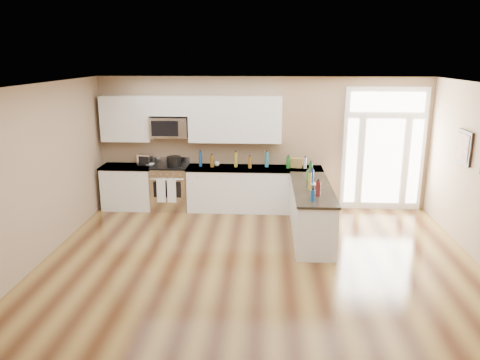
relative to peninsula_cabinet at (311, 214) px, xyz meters
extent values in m
plane|color=#462713|center=(-0.93, -2.24, -0.43)|extent=(8.00, 8.00, 0.00)
plane|color=#9C8163|center=(-0.93, 1.76, 0.97)|extent=(7.00, 0.00, 7.00)
plane|color=#9C8163|center=(-4.42, -2.24, 0.97)|extent=(0.00, 8.00, 8.00)
plane|color=white|center=(-0.93, -2.24, 2.37)|extent=(8.00, 8.00, 0.00)
cube|color=white|center=(-3.80, 1.45, 0.02)|extent=(1.06, 0.62, 0.90)
cube|color=black|center=(-3.80, 1.45, -0.38)|extent=(1.02, 0.52, 0.10)
cube|color=black|center=(-3.80, 1.45, 0.49)|extent=(1.10, 0.66, 0.04)
cube|color=white|center=(-1.08, 1.45, 0.02)|extent=(2.81, 0.62, 0.90)
cube|color=black|center=(-1.08, 1.45, -0.38)|extent=(2.77, 0.52, 0.10)
cube|color=black|center=(-1.08, 1.45, 0.49)|extent=(2.85, 0.66, 0.04)
cube|color=white|center=(0.00, 0.00, 0.02)|extent=(0.65, 2.28, 0.90)
cube|color=black|center=(0.00, 0.00, -0.38)|extent=(0.61, 2.18, 0.10)
cube|color=black|center=(0.00, 0.00, 0.49)|extent=(0.69, 2.32, 0.04)
cube|color=white|center=(-3.81, 1.59, 1.49)|extent=(1.04, 0.33, 0.95)
cube|color=white|center=(-1.50, 1.59, 1.49)|extent=(1.94, 0.33, 0.95)
cube|color=white|center=(-2.88, 1.59, 1.77)|extent=(0.82, 0.33, 0.40)
cube|color=silver|center=(-2.88, 1.56, 1.33)|extent=(0.78, 0.40, 0.42)
cube|color=black|center=(-2.94, 1.35, 1.33)|extent=(0.56, 0.01, 0.32)
cube|color=white|center=(1.62, 1.72, 0.87)|extent=(1.70, 0.08, 2.60)
cube|color=white|center=(1.62, 1.67, 0.62)|extent=(0.78, 0.02, 1.80)
cube|color=white|center=(0.96, 1.67, 0.62)|extent=(0.22, 0.02, 1.80)
cube|color=white|center=(2.28, 1.67, 0.62)|extent=(0.22, 0.02, 1.80)
cube|color=white|center=(1.62, 1.67, 1.87)|extent=(1.50, 0.02, 0.40)
cube|color=black|center=(2.54, -0.04, 1.27)|extent=(0.04, 0.58, 0.58)
cube|color=brown|center=(2.52, -0.04, 1.27)|extent=(0.01, 0.46, 0.46)
cube|color=silver|center=(-2.88, 1.45, 0.03)|extent=(0.78, 0.64, 0.92)
cube|color=black|center=(-2.88, 1.45, 0.50)|extent=(0.78, 0.60, 0.03)
cube|color=silver|center=(-2.88, 1.75, 0.58)|extent=(0.78, 0.04, 0.14)
cube|color=black|center=(-2.88, 1.13, 0.09)|extent=(0.58, 0.01, 0.34)
cylinder|color=silver|center=(-2.88, 1.10, 0.31)|extent=(0.70, 0.02, 0.02)
cube|color=white|center=(-3.00, 1.09, 0.07)|extent=(0.18, 0.02, 0.50)
cube|color=white|center=(-2.78, 1.09, 0.07)|extent=(0.18, 0.02, 0.50)
cylinder|color=black|center=(-2.78, 1.40, 0.63)|extent=(0.31, 0.31, 0.23)
cube|color=silver|center=(-3.42, 1.51, 0.63)|extent=(0.32, 0.27, 0.25)
cube|color=olive|center=(-0.20, 1.52, 0.60)|extent=(0.26, 0.21, 0.20)
imported|color=white|center=(-3.33, 1.45, 0.53)|extent=(0.26, 0.26, 0.05)
imported|color=white|center=(0.07, 0.04, 0.53)|extent=(0.21, 0.21, 0.06)
imported|color=white|center=(-1.89, 1.55, 0.55)|extent=(0.12, 0.12, 0.09)
cylinder|color=#19591E|center=(0.03, 0.76, 0.64)|extent=(0.07, 0.07, 0.28)
cylinder|color=navy|center=(-2.23, 1.49, 0.66)|extent=(0.07, 0.07, 0.32)
cylinder|color=brown|center=(-1.18, 1.38, 0.63)|extent=(0.07, 0.07, 0.25)
cylinder|color=olive|center=(-1.48, 1.48, 0.66)|extent=(0.08, 0.08, 0.31)
cylinder|color=#26727F|center=(-0.83, 1.53, 0.66)|extent=(0.08, 0.08, 0.31)
cylinder|color=#591919|center=(0.04, -0.54, 0.64)|extent=(0.09, 0.09, 0.26)
cylinder|color=#B2B2B7|center=(-0.03, 1.43, 0.62)|extent=(0.07, 0.07, 0.23)
cylinder|color=navy|center=(0.00, 0.11, 0.66)|extent=(0.07, 0.07, 0.30)
cylinder|color=#3F7226|center=(-0.05, 0.46, 0.60)|extent=(0.06, 0.06, 0.19)
cylinder|color=#19591E|center=(-0.38, 1.43, 0.63)|extent=(0.08, 0.08, 0.25)
cylinder|color=navy|center=(-0.07, -0.84, 0.60)|extent=(0.08, 0.08, 0.18)
cylinder|color=brown|center=(-1.98, 1.45, 0.63)|extent=(0.08, 0.08, 0.25)
cylinder|color=olive|center=(-0.07, -0.19, 0.66)|extent=(0.06, 0.06, 0.31)
camera|label=1|loc=(-0.82, -8.11, 2.79)|focal=35.00mm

